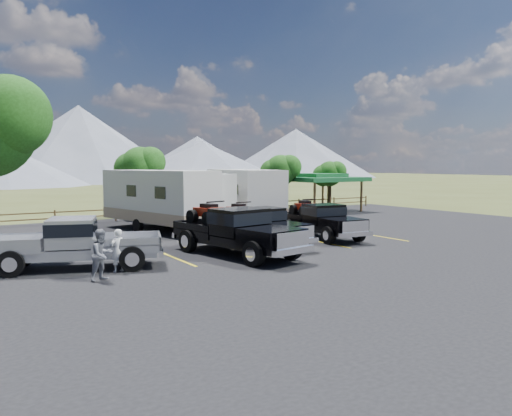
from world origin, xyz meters
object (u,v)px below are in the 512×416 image
rig_left (235,230)px  pickup_silver (77,242)px  pavilion (319,178)px  trailer_right (244,195)px  person_a (118,251)px  rig_right (321,220)px  person_b (102,255)px  rig_center (258,225)px  trailer_left (159,199)px  trailer_center (185,199)px

rig_left → pickup_silver: (-6.46, 0.75, -0.10)m
pickup_silver → pavilion: bearing=139.8°
rig_left → trailer_right: 12.05m
pickup_silver → person_a: 1.79m
rig_right → person_b: size_ratio=3.55×
pavilion → rig_center: (-14.21, -12.66, -1.75)m
trailer_left → person_b: bearing=-133.3°
rig_right → rig_left: bearing=-155.8°
rig_left → pavilion: bearing=30.7°
trailer_center → pickup_silver: bearing=-138.2°
pavilion → person_b: pavilion is taller
trailer_left → trailer_right: 6.35m
pickup_silver → person_a: bearing=58.4°
rig_left → trailer_center: (2.29, 10.38, 0.66)m
rig_left → trailer_center: size_ratio=0.73×
trailer_left → person_a: size_ratio=6.54×
pavilion → trailer_right: size_ratio=0.60×
pavilion → rig_left: bearing=-138.9°
rig_center → rig_left: bearing=-147.0°
person_a → trailer_center: bearing=-143.2°
pickup_silver → person_b: 2.44m
pickup_silver → rig_left: bearing=102.4°
rig_center → trailer_right: trailer_right is taller
rig_left → pickup_silver: bearing=163.0°
rig_right → person_b: bearing=-157.1°
trailer_center → person_b: size_ratio=5.56×
rig_right → person_a: bearing=-160.7°
rig_left → rig_center: bearing=27.0°
person_a → person_b: (-0.85, -1.05, 0.09)m
pavilion → trailer_left: 17.12m
pavilion → person_b: 27.88m
trailer_right → pickup_silver: size_ratio=1.54×
trailer_center → pickup_silver: (-8.75, -9.63, -0.76)m
trailer_left → trailer_center: (2.12, 0.99, -0.11)m
rig_right → trailer_center: trailer_center is taller
person_a → person_b: size_ratio=0.90×
trailer_right → person_b: bearing=-126.8°
person_b → rig_center: bearing=-4.2°
rig_left → rig_center: (2.30, 1.76, -0.11)m
rig_right → person_b: 13.28m
trailer_right → person_b: size_ratio=5.91×
trailer_left → trailer_center: 2.34m
trailer_left → person_a: trailer_left is taller
pavilion → rig_center: 19.12m
pavilion → person_a: bearing=-145.4°
trailer_center → person_a: trailer_center is taller
trailer_left → pickup_silver: bearing=-140.9°
trailer_left → pickup_silver: 10.93m
rig_left → trailer_right: trailer_right is taller
pavilion → pickup_silver: size_ratio=0.92×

